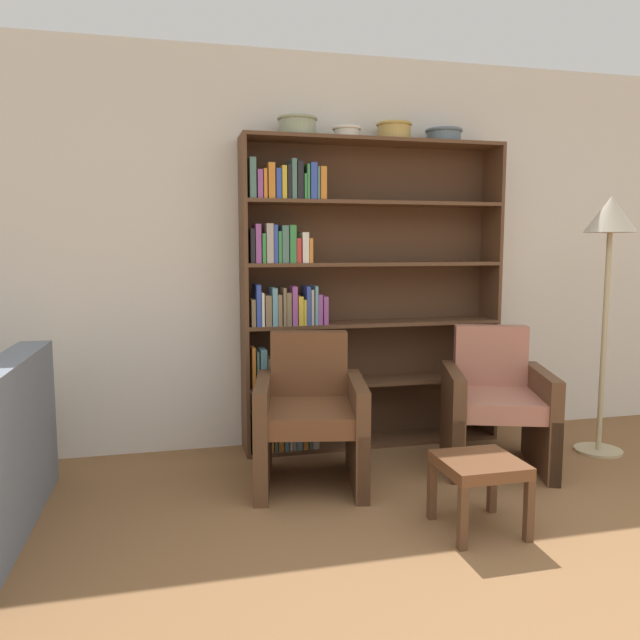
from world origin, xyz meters
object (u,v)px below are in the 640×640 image
Objects in this scene: armchair_cushioned at (495,404)px; bowl_sage at (394,131)px; bowl_terracotta at (297,126)px; bowl_olive at (444,135)px; armchair_leather at (310,416)px; floor_lamp at (610,237)px; footstool at (479,471)px; bowl_slate at (347,132)px; bookshelf at (346,295)px.

bowl_sage is at bearing -33.07° from armchair_cushioned.
bowl_terracotta reaches higher than bowl_olive.
armchair_leather and armchair_cushioned have the same top height.
armchair_cushioned is (0.12, -0.63, -1.80)m from bowl_olive.
floor_lamp is 4.51× the size of footstool.
footstool is (-1.40, -0.89, -1.18)m from floor_lamp.
bowl_olive reaches higher than armchair_cushioned.
bowl_olive is at bearing 0.00° from bowl_sage.
armchair_leather is 0.51× the size of floor_lamp.
bowl_terracotta reaches higher than footstool.
bowl_slate is 2.07m from armchair_cushioned.
bookshelf is 1.12m from bowl_slate.
bookshelf is at bearing 100.12° from footstool.
bowl_terracotta reaches higher than armchair_leather.
bowl_olive reaches higher than footstool.
bowl_terracotta is at bearing -84.23° from armchair_leather.
bowl_slate is (-0.00, -0.02, 1.12)m from bookshelf.
bowl_sage is at bearing 156.58° from floor_lamp.
armchair_cushioned is (1.17, -0.63, -1.82)m from bowl_terracotta.
bowl_terracotta reaches higher than floor_lamp.
bowl_olive is (0.71, 0.00, 0.01)m from bowl_slate.
footstool is (-0.07, -1.47, -1.91)m from bowl_sage.
bowl_olive is 2.21m from armchair_leather.
floor_lamp is (0.95, -0.57, -0.72)m from bowl_olive.
bookshelf reaches higher than armchair_leather.
armchair_leather is at bearing -140.07° from bowl_sage.
bowl_terracotta reaches higher than bowl_slate.
armchair_cushioned is at bearing -176.41° from floor_lamp.
bowl_sage reaches higher than bowl_olive.
bowl_slate is 1.94m from armchair_leather.
bowl_slate reaches higher than footstool.
armchair_cushioned is at bearing -37.85° from bookshelf.
footstool is at bearing -67.34° from bowl_terracotta.
armchair_leather is 2.34m from floor_lamp.
armchair_leather is at bearing -122.96° from bowl_slate.
armchair_leather is (-0.41, -0.64, -0.67)m from bookshelf.
bowl_sage reaches higher than bowl_slate.
floor_lamp is at bearing -157.48° from armchair_cushioned.
floor_lamp is at bearing -23.42° from bowl_sage.
bowl_sage is 0.95× the size of bowl_olive.
bowl_slate is at bearing 100.39° from footstool.
bowl_slate reaches higher than bookshelf.
bookshelf is 1.24m from armchair_cushioned.
bowl_olive reaches higher than armchair_leather.
bowl_olive is at bearing -60.57° from armchair_cushioned.
floor_lamp is (1.67, -0.57, -0.71)m from bowl_slate.
bookshelf is at bearing -111.18° from armchair_leather.
bowl_terracotta reaches higher than bowl_sage.
footstool is at bearing -147.45° from floor_lamp.
bowl_sage is 2.41m from footstool.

